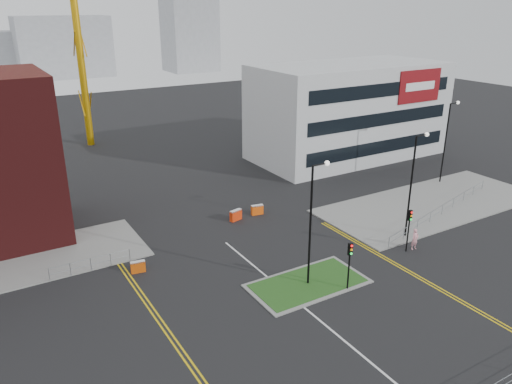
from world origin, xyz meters
The scene contains 23 objects.
ground centered at (0.00, 0.00, 0.00)m, with size 200.00×200.00×0.00m, color black.
pavement_right centered at (22.00, 14.00, 0.06)m, with size 24.00×10.00×0.12m, color slate.
island_kerb centered at (2.00, 8.00, 0.04)m, with size 8.60×4.60×0.08m, color slate.
grass_island centered at (2.00, 8.00, 0.06)m, with size 8.00×4.00×0.12m, color #1E4617.
office_block centered at (26.01, 31.97, 6.00)m, with size 25.00×12.20×12.00m.
streetlamp_island centered at (2.22, 8.00, 5.41)m, with size 1.46×0.36×9.18m.
streetlamp_right_near centered at (14.22, 10.00, 5.41)m, with size 1.46×0.36×9.18m.
streetlamp_right_far centered at (28.22, 18.00, 5.41)m, with size 1.46×0.36×9.18m.
traffic_light_island centered at (4.00, 5.98, 2.57)m, with size 0.28×0.33×3.65m.
traffic_light_right centered at (12.00, 7.98, 2.57)m, with size 0.28×0.33×3.65m.
railing_left centered at (-11.00, 18.00, 0.74)m, with size 6.05×0.05×1.10m.
railing_right centered at (20.50, 11.50, 0.78)m, with size 19.05×5.05×1.10m.
centre_line centered at (0.00, 2.00, 0.01)m, with size 0.15×30.00×0.01m, color silver.
yellow_left_a centered at (-9.00, 10.00, 0.01)m, with size 0.12×24.00×0.01m, color gold.
yellow_left_b centered at (-8.70, 10.00, 0.01)m, with size 0.12×24.00×0.01m, color gold.
yellow_right_a centered at (9.50, 6.00, 0.01)m, with size 0.12×20.00×0.01m, color gold.
yellow_right_b centered at (9.80, 6.00, 0.01)m, with size 0.12×20.00×0.01m, color gold.
skyline_b centered at (10.00, 130.00, 8.00)m, with size 24.00×12.00×16.00m, color gray.
skyline_c centered at (45.00, 125.00, 14.00)m, with size 14.00×12.00×28.00m, color gray.
pedestrian centered at (12.84, 7.95, 0.91)m, with size 0.66×0.44×1.82m, color pink.
barrier_left centered at (-8.00, 16.00, 0.50)m, with size 1.13×0.54×0.92m.
barrier_mid centered at (3.00, 20.68, 0.56)m, with size 1.29×0.70×1.03m.
barrier_right centered at (5.43, 20.82, 0.53)m, with size 1.20×0.56×0.97m.
Camera 1 is at (-17.42, -17.05, 19.09)m, focal length 35.00 mm.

